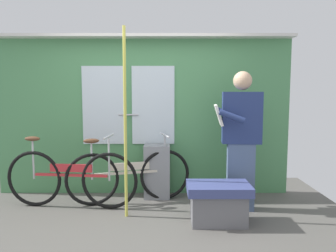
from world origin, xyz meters
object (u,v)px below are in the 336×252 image
bicycle_leaning_behind (72,178)px  passenger_reading_newspaper (242,138)px  bench_seat_corner (220,202)px  bicycle_near_door (130,175)px  trash_bin_by_wall (158,171)px  handrail_pole (127,124)px

bicycle_leaning_behind → passenger_reading_newspaper: bearing=4.1°
bicycle_leaning_behind → bench_seat_corner: bicycle_leaning_behind is taller
bicycle_near_door → passenger_reading_newspaper: size_ratio=0.94×
trash_bin_by_wall → handrail_pole: 1.07m
bicycle_near_door → bicycle_leaning_behind: size_ratio=0.95×
bicycle_near_door → passenger_reading_newspaper: 1.53m
bicycle_leaning_behind → trash_bin_by_wall: 1.15m
handrail_pole → passenger_reading_newspaper: bearing=9.6°
bicycle_near_door → bicycle_leaning_behind: (-0.72, -0.19, 0.01)m
bicycle_leaning_behind → bicycle_near_door: bearing=20.4°
bicycle_near_door → passenger_reading_newspaper: passenger_reading_newspaper is taller
handrail_pole → bicycle_leaning_behind: bearing=158.2°
bicycle_near_door → trash_bin_by_wall: bicycle_near_door is taller
handrail_pole → bench_seat_corner: (1.05, -0.20, -0.86)m
trash_bin_by_wall → bicycle_near_door: bearing=-148.7°
passenger_reading_newspaper → trash_bin_by_wall: passenger_reading_newspaper is taller
bicycle_near_door → trash_bin_by_wall: 0.43m
bicycle_near_door → handrail_pole: bearing=-101.9°
bicycle_near_door → passenger_reading_newspaper: bearing=-24.8°
passenger_reading_newspaper → handrail_pole: handrail_pole is taller
trash_bin_by_wall → bench_seat_corner: 1.16m
handrail_pole → bench_seat_corner: handrail_pole is taller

